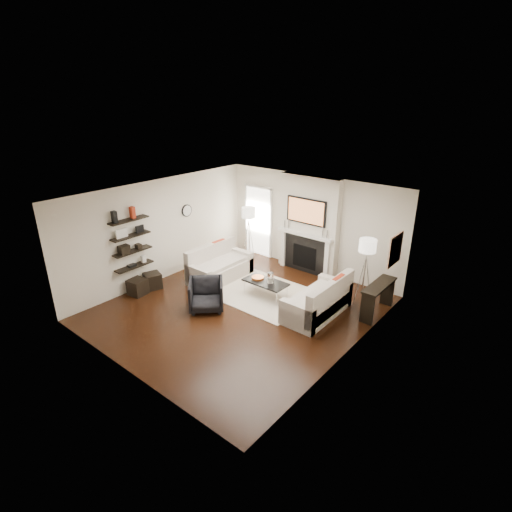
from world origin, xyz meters
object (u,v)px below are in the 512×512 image
Objects in this scene: loveseat_right_base at (317,306)px; lamp_right_shade at (368,246)px; ottoman_near at (153,281)px; loveseat_left_base at (220,271)px; coffee_table at (266,282)px; armchair at (206,294)px; lamp_left_shade at (249,212)px.

lamp_right_shade reaches higher than loveseat_right_base.
lamp_right_shade reaches higher than ottoman_near.
loveseat_left_base is 3.97m from lamp_right_shade.
lamp_right_shade reaches higher than coffee_table.
loveseat_right_base is 4.50× the size of ottoman_near.
coffee_table is (1.60, -0.05, 0.19)m from loveseat_left_base.
loveseat_left_base is 1.67m from armchair.
loveseat_left_base is 1.61m from coffee_table.
lamp_right_shade is (3.55, 1.26, 1.24)m from loveseat_left_base.
loveseat_right_base is at bearing 21.22° from ottoman_near.
loveseat_left_base and loveseat_right_base have the same top height.
armchair is 1.99× the size of lamp_left_shade.
lamp_right_shade is (1.96, 1.31, 1.05)m from coffee_table.
coffee_table is 2.58m from lamp_right_shade.
lamp_left_shade is 1.00× the size of ottoman_near.
loveseat_left_base is at bearing 178.26° from coffee_table.
loveseat_right_base is (3.02, 0.03, 0.00)m from loveseat_left_base.
loveseat_left_base is 4.50× the size of ottoman_near.
armchair is (0.90, -1.39, 0.19)m from loveseat_left_base.
ottoman_near is (-3.99, -1.55, -0.01)m from loveseat_right_base.
coffee_table reaches higher than ottoman_near.
loveseat_left_base is at bearing 78.39° from armchair.
loveseat_left_base is 4.50× the size of lamp_left_shade.
lamp_right_shade is at bearing 31.61° from ottoman_near.
loveseat_right_base is at bearing -25.06° from lamp_left_shade.
loveseat_left_base is 2.06m from lamp_left_shade.
coffee_table is 2.75× the size of ottoman_near.
lamp_left_shade reaches higher than ottoman_near.
lamp_left_shade is at bearing 78.78° from ottoman_near.
armchair is 1.88m from ottoman_near.
coffee_table is 2.75× the size of lamp_right_shade.
armchair is 3.90m from lamp_right_shade.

